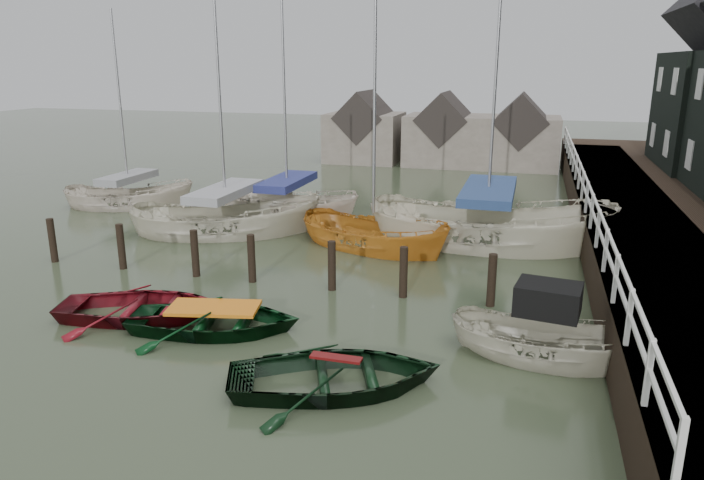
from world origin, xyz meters
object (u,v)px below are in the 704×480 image
(rowboat_dkgreen, at_px, (336,388))
(sailboat_b, at_px, (288,217))
(motorboat, at_px, (543,355))
(sailboat_e, at_px, (130,206))
(rowboat_red, at_px, (144,318))
(sailboat_a, at_px, (227,232))
(sailboat_d, at_px, (486,243))
(sailboat_c, at_px, (373,247))
(rowboat_green, at_px, (215,331))

(rowboat_dkgreen, relative_size, sailboat_b, 0.35)
(rowboat_dkgreen, xyz_separation_m, motorboat, (3.85, 2.38, 0.11))
(rowboat_dkgreen, xyz_separation_m, sailboat_e, (-13.36, 12.58, 0.06))
(rowboat_red, relative_size, sailboat_a, 0.40)
(sailboat_a, relative_size, sailboat_d, 0.84)
(rowboat_dkgreen, height_order, sailboat_a, sailboat_a)
(sailboat_d, xyz_separation_m, sailboat_e, (-15.35, 1.70, 0.01))
(rowboat_dkgreen, distance_m, sailboat_c, 9.59)
(sailboat_a, height_order, sailboat_b, sailboat_b)
(motorboat, xyz_separation_m, sailboat_e, (-17.21, 10.20, -0.04))
(rowboat_dkgreen, relative_size, sailboat_d, 0.33)
(motorboat, height_order, sailboat_d, sailboat_d)
(rowboat_green, relative_size, sailboat_e, 0.43)
(sailboat_a, bearing_deg, sailboat_e, 43.73)
(sailboat_e, bearing_deg, sailboat_b, -108.75)
(motorboat, distance_m, sailboat_b, 14.07)
(rowboat_red, distance_m, rowboat_green, 2.08)
(sailboat_b, xyz_separation_m, sailboat_e, (-7.40, 0.11, 0.00))
(rowboat_dkgreen, bearing_deg, sailboat_a, 14.19)
(sailboat_c, xyz_separation_m, sailboat_e, (-11.71, 3.13, 0.05))
(motorboat, bearing_deg, rowboat_dkgreen, 130.13)
(sailboat_d, relative_size, sailboat_e, 1.34)
(rowboat_red, distance_m, motorboat, 9.48)
(rowboat_green, distance_m, sailboat_b, 10.94)
(motorboat, xyz_separation_m, sailboat_a, (-11.11, 7.36, -0.05))
(sailboat_d, bearing_deg, rowboat_green, 151.85)
(motorboat, bearing_deg, sailboat_a, 64.95)
(sailboat_c, distance_m, sailboat_d, 3.91)
(rowboat_red, xyz_separation_m, sailboat_c, (3.97, 7.43, 0.01))
(sailboat_b, xyz_separation_m, sailboat_d, (7.95, -1.59, -0.01))
(rowboat_red, bearing_deg, rowboat_green, -111.66)
(sailboat_c, xyz_separation_m, sailboat_d, (3.64, 1.43, 0.04))
(motorboat, bearing_deg, sailboat_c, 46.36)
(motorboat, distance_m, sailboat_c, 8.96)
(rowboat_red, bearing_deg, sailboat_e, 20.60)
(sailboat_b, bearing_deg, sailboat_c, -109.69)
(rowboat_dkgreen, xyz_separation_m, sailboat_b, (-5.95, 12.46, 0.06))
(rowboat_green, height_order, sailboat_c, sailboat_c)
(rowboat_green, distance_m, motorboat, 7.42)
(rowboat_green, relative_size, motorboat, 0.95)
(sailboat_d, bearing_deg, sailboat_b, 81.92)
(rowboat_green, height_order, sailboat_a, sailboat_a)
(motorboat, bearing_deg, sailboat_b, 52.65)
(rowboat_dkgreen, relative_size, sailboat_a, 0.40)
(rowboat_red, distance_m, sailboat_e, 13.10)
(sailboat_e, bearing_deg, rowboat_red, -161.64)
(motorboat, relative_size, sailboat_b, 0.36)
(rowboat_green, xyz_separation_m, motorboat, (7.40, 0.58, 0.11))
(sailboat_c, bearing_deg, rowboat_dkgreen, -149.89)
(rowboat_dkgreen, bearing_deg, sailboat_d, -32.92)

